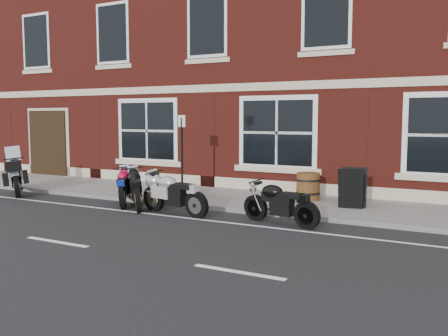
{
  "coord_description": "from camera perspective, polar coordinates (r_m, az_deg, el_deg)",
  "views": [
    {
      "loc": [
        7.48,
        -9.84,
        2.43
      ],
      "look_at": [
        1.22,
        1.6,
        1.11
      ],
      "focal_mm": 40.0,
      "sensor_mm": 36.0,
      "label": 1
    }
  ],
  "objects": [
    {
      "name": "ground",
      "position": [
        12.6,
        -8.43,
        -5.43
      ],
      "size": [
        80.0,
        80.0,
        0.0
      ],
      "primitive_type": "plane",
      "color": "black",
      "rests_on": "ground"
    },
    {
      "name": "sidewalk",
      "position": [
        15.05,
        -1.52,
        -3.3
      ],
      "size": [
        30.0,
        3.0,
        0.12
      ],
      "primitive_type": "cube",
      "color": "slate",
      "rests_on": "ground"
    },
    {
      "name": "kerb",
      "position": [
        13.72,
        -4.85,
        -4.21
      ],
      "size": [
        30.0,
        0.16,
        0.12
      ],
      "primitive_type": "cube",
      "color": "slate",
      "rests_on": "ground"
    },
    {
      "name": "pub_building",
      "position": [
        21.96,
        8.68,
        15.05
      ],
      "size": [
        24.0,
        12.0,
        12.0
      ],
      "primitive_type": "cube",
      "color": "maroon",
      "rests_on": "ground"
    },
    {
      "name": "moto_touring_silver",
      "position": [
        17.23,
        -22.49,
        -0.74
      ],
      "size": [
        1.87,
        1.55,
        1.5
      ],
      "rotation": [
        0.0,
        0.0,
        0.89
      ],
      "color": "black",
      "rests_on": "ground"
    },
    {
      "name": "moto_sport_red",
      "position": [
        14.3,
        -11.12,
        -1.96
      ],
      "size": [
        1.28,
        1.78,
        0.93
      ],
      "rotation": [
        0.0,
        0.0,
        0.6
      ],
      "color": "black",
      "rests_on": "ground"
    },
    {
      "name": "moto_sport_black",
      "position": [
        13.74,
        -9.84,
        -2.2
      ],
      "size": [
        1.49,
        1.68,
        0.95
      ],
      "rotation": [
        0.0,
        0.0,
        0.72
      ],
      "color": "black",
      "rests_on": "ground"
    },
    {
      "name": "moto_sport_silver",
      "position": [
        12.64,
        -5.73,
        -2.78
      ],
      "size": [
        2.15,
        0.53,
        0.97
      ],
      "rotation": [
        0.0,
        0.0,
        1.39
      ],
      "color": "black",
      "rests_on": "ground"
    },
    {
      "name": "moto_naked_black",
      "position": [
        11.48,
        6.38,
        -3.84
      ],
      "size": [
        2.0,
        0.55,
        0.91
      ],
      "rotation": [
        0.0,
        0.0,
        1.36
      ],
      "color": "black",
      "rests_on": "ground"
    },
    {
      "name": "a_board_sign",
      "position": [
        13.2,
        14.47,
        -2.21
      ],
      "size": [
        0.68,
        0.51,
        1.04
      ],
      "primitive_type": null,
      "rotation": [
        0.0,
        0.0,
        0.16
      ],
      "color": "black",
      "rests_on": "sidewalk"
    },
    {
      "name": "barrel_planter",
      "position": [
        14.3,
        9.58,
        -2.07
      ],
      "size": [
        0.69,
        0.69,
        0.77
      ],
      "color": "#513A15",
      "rests_on": "sidewalk"
    },
    {
      "name": "parking_sign",
      "position": [
        14.47,
        -4.83,
        2.04
      ],
      "size": [
        0.32,
        0.14,
        2.38
      ],
      "rotation": [
        0.0,
        0.0,
        -0.38
      ],
      "color": "black",
      "rests_on": "sidewalk"
    }
  ]
}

